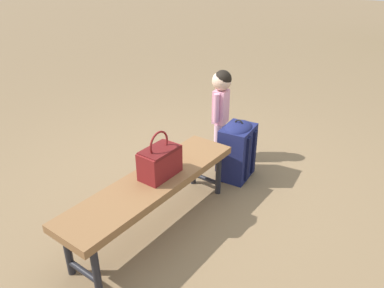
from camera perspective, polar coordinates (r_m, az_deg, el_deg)
ground_plane at (r=3.46m, az=-1.04°, el=-6.67°), size 40.00×40.00×0.00m
park_bench at (r=2.78m, az=-6.08°, el=-6.50°), size 1.63×0.57×0.45m
handbag at (r=2.72m, az=-5.05°, el=-2.65°), size 0.34×0.21×0.37m
child_standing at (r=3.71m, az=4.57°, el=6.70°), size 0.26×0.20×0.96m
backpack_large at (r=3.51m, az=7.04°, el=-0.72°), size 0.36×0.33×0.60m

